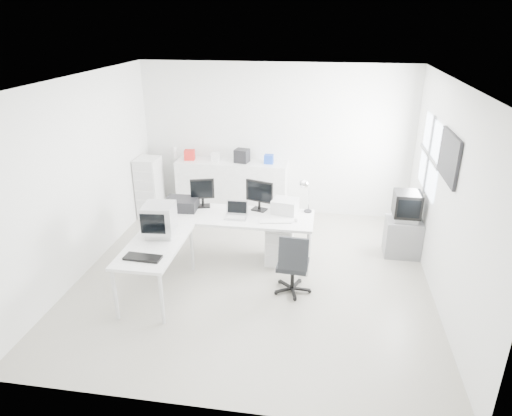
% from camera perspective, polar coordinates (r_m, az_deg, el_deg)
% --- Properties ---
extents(floor, '(5.00, 5.00, 0.01)m').
position_cam_1_polar(floor, '(6.79, -0.27, -8.45)').
color(floor, silver).
rests_on(floor, ground).
extents(ceiling, '(5.00, 5.00, 0.01)m').
position_cam_1_polar(ceiling, '(5.85, -0.32, 15.69)').
color(ceiling, white).
rests_on(ceiling, back_wall).
extents(back_wall, '(5.00, 0.02, 2.80)m').
position_cam_1_polar(back_wall, '(8.55, 2.43, 8.42)').
color(back_wall, silver).
rests_on(back_wall, floor).
extents(left_wall, '(0.02, 5.00, 2.80)m').
position_cam_1_polar(left_wall, '(7.01, -20.95, 3.63)').
color(left_wall, silver).
rests_on(left_wall, floor).
extents(right_wall, '(0.02, 5.00, 2.80)m').
position_cam_1_polar(right_wall, '(6.31, 22.75, 1.27)').
color(right_wall, silver).
rests_on(right_wall, floor).
extents(window, '(0.02, 1.20, 1.10)m').
position_cam_1_polar(window, '(7.35, 20.88, 6.14)').
color(window, white).
rests_on(window, right_wall).
extents(wall_picture, '(0.04, 0.90, 0.60)m').
position_cam_1_polar(wall_picture, '(6.24, 22.99, 5.89)').
color(wall_picture, black).
rests_on(wall_picture, right_wall).
extents(main_desk, '(2.40, 0.80, 0.75)m').
position_cam_1_polar(main_desk, '(7.07, -2.71, -3.66)').
color(main_desk, white).
rests_on(main_desk, floor).
extents(side_desk, '(0.70, 1.40, 0.75)m').
position_cam_1_polar(side_desk, '(6.37, -12.30, -7.42)').
color(side_desk, white).
rests_on(side_desk, floor).
extents(drawer_pedestal, '(0.40, 0.50, 0.60)m').
position_cam_1_polar(drawer_pedestal, '(7.05, 2.98, -4.42)').
color(drawer_pedestal, white).
rests_on(drawer_pedestal, floor).
extents(inkjet_printer, '(0.50, 0.40, 0.17)m').
position_cam_1_polar(inkjet_printer, '(7.18, -9.28, 0.51)').
color(inkjet_printer, black).
rests_on(inkjet_printer, main_desk).
extents(lcd_monitor_small, '(0.41, 0.31, 0.47)m').
position_cam_1_polar(lcd_monitor_small, '(7.17, -6.71, 1.90)').
color(lcd_monitor_small, black).
rests_on(lcd_monitor_small, main_desk).
extents(lcd_monitor_large, '(0.48, 0.31, 0.46)m').
position_cam_1_polar(lcd_monitor_large, '(6.99, 0.42, 1.49)').
color(lcd_monitor_large, black).
rests_on(lcd_monitor_large, main_desk).
extents(laptop, '(0.32, 0.33, 0.21)m').
position_cam_1_polar(laptop, '(6.77, -2.54, -0.41)').
color(laptop, '#B7B7BA').
rests_on(laptop, main_desk).
extents(white_keyboard, '(0.48, 0.22, 0.02)m').
position_cam_1_polar(white_keyboard, '(6.68, 2.45, -1.66)').
color(white_keyboard, white).
rests_on(white_keyboard, main_desk).
extents(white_mouse, '(0.06, 0.06, 0.06)m').
position_cam_1_polar(white_mouse, '(6.69, 5.05, -1.49)').
color(white_mouse, white).
rests_on(white_mouse, main_desk).
extents(laser_printer, '(0.42, 0.38, 0.21)m').
position_cam_1_polar(laser_printer, '(6.97, 3.63, 0.25)').
color(laser_printer, silver).
rests_on(laser_printer, main_desk).
extents(desk_lamp, '(0.16, 0.16, 0.43)m').
position_cam_1_polar(desk_lamp, '(6.98, 6.58, 1.16)').
color(desk_lamp, silver).
rests_on(desk_lamp, main_desk).
extents(crt_monitor, '(0.44, 0.44, 0.46)m').
position_cam_1_polar(crt_monitor, '(6.30, -11.97, -1.52)').
color(crt_monitor, '#B7B7BA').
rests_on(crt_monitor, side_desk).
extents(black_keyboard, '(0.47, 0.21, 0.03)m').
position_cam_1_polar(black_keyboard, '(5.86, -13.98, -6.04)').
color(black_keyboard, black).
rests_on(black_keyboard, side_desk).
extents(office_chair, '(0.57, 0.57, 0.92)m').
position_cam_1_polar(office_chair, '(6.23, 4.64, -6.74)').
color(office_chair, '#282A2D').
rests_on(office_chair, floor).
extents(tv_cabinet, '(0.55, 0.45, 0.60)m').
position_cam_1_polar(tv_cabinet, '(7.59, 17.84, -3.50)').
color(tv_cabinet, slate).
rests_on(tv_cabinet, floor).
extents(crt_tv, '(0.50, 0.48, 0.45)m').
position_cam_1_polar(crt_tv, '(7.38, 18.32, 0.15)').
color(crt_tv, black).
rests_on(crt_tv, tv_cabinet).
extents(sideboard, '(2.07, 0.52, 1.03)m').
position_cam_1_polar(sideboard, '(8.69, -3.01, 2.55)').
color(sideboard, white).
rests_on(sideboard, floor).
extents(clutter_box_a, '(0.21, 0.19, 0.19)m').
position_cam_1_polar(clutter_box_a, '(8.69, -8.30, 6.59)').
color(clutter_box_a, red).
rests_on(clutter_box_a, sideboard).
extents(clutter_box_b, '(0.16, 0.14, 0.15)m').
position_cam_1_polar(clutter_box_b, '(8.57, -5.07, 6.37)').
color(clutter_box_b, white).
rests_on(clutter_box_b, sideboard).
extents(clutter_box_c, '(0.29, 0.27, 0.24)m').
position_cam_1_polar(clutter_box_c, '(8.45, -1.77, 6.55)').
color(clutter_box_c, black).
rests_on(clutter_box_c, sideboard).
extents(clutter_box_d, '(0.17, 0.15, 0.16)m').
position_cam_1_polar(clutter_box_d, '(8.39, 1.62, 6.13)').
color(clutter_box_d, '#183FAE').
rests_on(clutter_box_d, sideboard).
extents(clutter_bottle, '(0.07, 0.07, 0.22)m').
position_cam_1_polar(clutter_bottle, '(8.82, -10.11, 6.82)').
color(clutter_bottle, white).
rests_on(clutter_bottle, sideboard).
extents(filing_cabinet, '(0.40, 0.47, 1.14)m').
position_cam_1_polar(filing_cabinet, '(8.76, -13.16, 2.49)').
color(filing_cabinet, white).
rests_on(filing_cabinet, floor).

